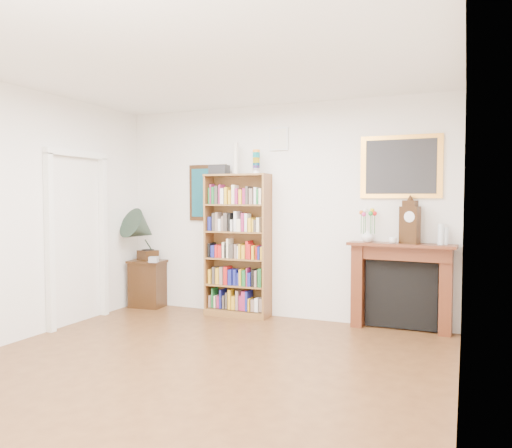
{
  "coord_description": "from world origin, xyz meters",
  "views": [
    {
      "loc": [
        2.28,
        -3.68,
        1.58
      ],
      "look_at": [
        0.05,
        1.6,
        1.28
      ],
      "focal_mm": 35.0,
      "sensor_mm": 36.0,
      "label": 1
    }
  ],
  "objects": [
    {
      "name": "side_cabinet",
      "position": [
        -1.95,
        2.3,
        0.34
      ],
      "size": [
        0.53,
        0.41,
        0.68
      ],
      "primitive_type": "cube",
      "rotation": [
        0.0,
        0.0,
        0.1
      ],
      "color": "black",
      "rests_on": "floor"
    },
    {
      "name": "gramophone",
      "position": [
        -1.98,
        2.23,
        1.1
      ],
      "size": [
        0.63,
        0.7,
        0.76
      ],
      "rotation": [
        0.0,
        0.0,
        -0.35
      ],
      "color": "black",
      "rests_on": "side_cabinet"
    },
    {
      "name": "room",
      "position": [
        0.0,
        0.0,
        1.4
      ],
      "size": [
        4.51,
        5.01,
        2.81
      ],
      "color": "#4F2E17",
      "rests_on": "ground"
    },
    {
      "name": "flower_vase",
      "position": [
        1.19,
        2.38,
        1.12
      ],
      "size": [
        0.18,
        0.18,
        0.16
      ],
      "primitive_type": "imported",
      "rotation": [
        0.0,
        0.0,
        0.22
      ],
      "color": "silver",
      "rests_on": "fireplace"
    },
    {
      "name": "teal_poster",
      "position": [
        -1.05,
        2.48,
        1.65
      ],
      "size": [
        0.58,
        0.04,
        0.78
      ],
      "color": "black",
      "rests_on": "back_wall"
    },
    {
      "name": "bottle_left",
      "position": [
        2.02,
        2.35,
        1.17
      ],
      "size": [
        0.07,
        0.07,
        0.24
      ],
      "primitive_type": "cylinder",
      "color": "silver",
      "rests_on": "fireplace"
    },
    {
      "name": "fireplace",
      "position": [
        1.58,
        2.41,
        0.61
      ],
      "size": [
        1.25,
        0.37,
        1.05
      ],
      "rotation": [
        0.0,
        0.0,
        -0.06
      ],
      "color": "#542413",
      "rests_on": "floor"
    },
    {
      "name": "mantel_clock",
      "position": [
        1.68,
        2.36,
        1.29
      ],
      "size": [
        0.24,
        0.19,
        0.5
      ],
      "rotation": [
        0.0,
        0.0,
        -0.35
      ],
      "color": "black",
      "rests_on": "fireplace"
    },
    {
      "name": "gilt_painting",
      "position": [
        1.55,
        2.48,
        1.95
      ],
      "size": [
        0.95,
        0.04,
        0.75
      ],
      "color": "gold",
      "rests_on": "back_wall"
    },
    {
      "name": "teacup",
      "position": [
        1.49,
        2.28,
        1.08
      ],
      "size": [
        0.11,
        0.11,
        0.08
      ],
      "primitive_type": "imported",
      "rotation": [
        0.0,
        0.0,
        0.08
      ],
      "color": "silver",
      "rests_on": "fireplace"
    },
    {
      "name": "small_picture",
      "position": [
        0.0,
        2.48,
        2.35
      ],
      "size": [
        0.26,
        0.04,
        0.3
      ],
      "color": "white",
      "rests_on": "back_wall"
    },
    {
      "name": "door_casing",
      "position": [
        -2.21,
        1.2,
        1.26
      ],
      "size": [
        0.08,
        1.02,
        2.17
      ],
      "color": "white",
      "rests_on": "left_wall"
    },
    {
      "name": "bookshelf",
      "position": [
        -0.53,
        2.32,
        1.06
      ],
      "size": [
        0.88,
        0.34,
        2.18
      ],
      "rotation": [
        0.0,
        0.0,
        0.04
      ],
      "color": "brown",
      "rests_on": "floor"
    },
    {
      "name": "bottle_right",
      "position": [
        2.07,
        2.38,
        1.15
      ],
      "size": [
        0.06,
        0.06,
        0.2
      ],
      "primitive_type": "cylinder",
      "color": "silver",
      "rests_on": "fireplace"
    },
    {
      "name": "cd_stack",
      "position": [
        -1.74,
        2.15,
        0.72
      ],
      "size": [
        0.15,
        0.15,
        0.08
      ],
      "primitive_type": "cube",
      "rotation": [
        0.0,
        0.0,
        0.32
      ],
      "color": "#BAB9C7",
      "rests_on": "side_cabinet"
    }
  ]
}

